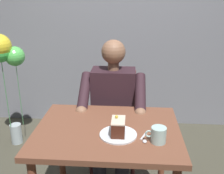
% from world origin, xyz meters
% --- Properties ---
extents(dining_table, '(0.93, 0.72, 0.74)m').
position_xyz_m(dining_table, '(0.00, 0.00, 0.64)').
color(dining_table, brown).
rests_on(dining_table, ground).
extents(chair, '(0.42, 0.42, 0.92)m').
position_xyz_m(chair, '(0.00, -0.66, 0.51)').
color(chair, brown).
rests_on(chair, ground).
extents(seated_person, '(0.53, 0.58, 1.22)m').
position_xyz_m(seated_person, '(0.00, -0.48, 0.64)').
color(seated_person, '#311D24').
rests_on(seated_person, ground).
extents(dessert_plate, '(0.23, 0.23, 0.01)m').
position_xyz_m(dessert_plate, '(-0.07, 0.08, 0.75)').
color(dessert_plate, white).
rests_on(dessert_plate, dining_table).
extents(cake_slice, '(0.08, 0.13, 0.12)m').
position_xyz_m(cake_slice, '(-0.07, 0.08, 0.80)').
color(cake_slice, '#4D2316').
rests_on(cake_slice, dessert_plate).
extents(coffee_cup, '(0.12, 0.09, 0.10)m').
position_xyz_m(coffee_cup, '(-0.31, 0.14, 0.79)').
color(coffee_cup, silver).
rests_on(coffee_cup, dining_table).
extents(dessert_spoon, '(0.05, 0.14, 0.01)m').
position_xyz_m(dessert_spoon, '(-0.23, 0.12, 0.75)').
color(dessert_spoon, silver).
rests_on(dessert_spoon, dining_table).
extents(balloon_display, '(0.33, 0.28, 1.21)m').
position_xyz_m(balloon_display, '(1.09, -0.93, 0.95)').
color(balloon_display, '#B2C1C6').
rests_on(balloon_display, ground).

